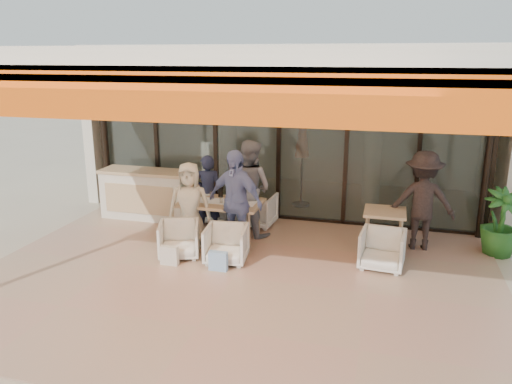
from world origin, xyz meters
The scene contains 21 objects.
ground centered at (0.00, 0.00, 0.00)m, with size 70.00×70.00×0.00m, color #C6B293.
terrace_floor centered at (0.00, 0.00, 0.01)m, with size 8.00×6.00×0.01m, color tan.
terrace_structure centered at (0.00, -0.26, 3.25)m, with size 8.00×6.00×3.40m.
glass_storefront centered at (0.00, 3.00, 1.60)m, with size 8.08×0.10×3.20m.
interior_block centered at (0.01, 5.31, 2.23)m, with size 9.05×3.62×3.52m.
host_counter centered at (-2.66, 2.30, 0.53)m, with size 1.85×0.65×1.04m.
dining_table centered at (-0.75, 1.52, 0.69)m, with size 1.50×0.90×0.93m.
chair_far_left centered at (-1.16, 2.47, 0.35)m, with size 0.68×0.63×0.70m, color white.
chair_far_right centered at (-0.32, 2.47, 0.36)m, with size 0.70×0.66×0.73m, color white.
chair_near_left centered at (-1.16, 0.57, 0.34)m, with size 0.66×0.62×0.68m, color white.
chair_near_right centered at (-0.32, 0.57, 0.34)m, with size 0.67×0.63×0.69m, color white.
diner_navy centered at (-1.16, 1.97, 0.75)m, with size 0.55×0.36×1.50m, color #1B223B.
diner_grey centered at (-0.32, 1.97, 0.91)m, with size 0.89×0.69×1.83m, color slate.
diner_cream centered at (-1.16, 1.07, 0.77)m, with size 0.75×0.49×1.54m, color beige.
diner_periwinkle centered at (-0.32, 1.07, 0.90)m, with size 1.06×0.44×1.81m, color #7484C2.
tote_bag_cream centered at (-1.16, 0.17, 0.17)m, with size 0.30×0.10×0.34m, color silver.
tote_bag_blue centered at (-0.32, 0.17, 0.17)m, with size 0.30×0.10×0.34m, color #99BFD8.
side_table centered at (2.17, 1.75, 0.64)m, with size 0.70×0.70×0.74m.
side_chair centered at (2.17, 1.00, 0.35)m, with size 0.68×0.64×0.70m, color white.
standing_woman centered at (2.77, 2.03, 0.88)m, with size 1.14×0.65×1.76m, color black.
potted_palm centered at (4.07, 2.12, 0.58)m, with size 0.65×0.65×1.16m, color #1E5919.
Camera 1 is at (2.20, -6.70, 3.33)m, focal length 35.00 mm.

